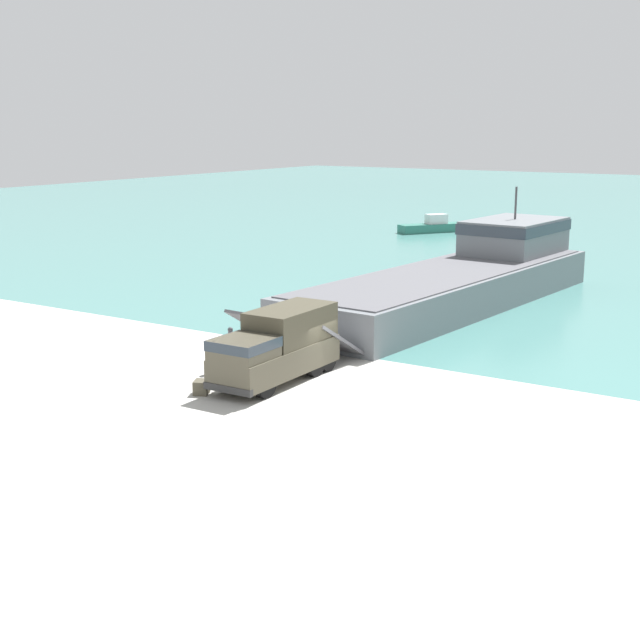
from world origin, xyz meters
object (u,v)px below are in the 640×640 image
object	(u,v)px
cargo_crate	(201,387)
mooring_bollard	(230,333)
soldier_on_ramp	(216,352)
moored_boat_a	(432,226)
landing_craft	(462,276)
military_truck	(277,346)

from	to	relation	value
cargo_crate	mooring_bollard	bearing A→B (deg)	121.12
soldier_on_ramp	mooring_bollard	world-z (taller)	soldier_on_ramp
mooring_bollard	cargo_crate	distance (m)	10.42
moored_boat_a	soldier_on_ramp	bearing A→B (deg)	139.42
soldier_on_ramp	landing_craft	bearing A→B (deg)	-13.76
landing_craft	soldier_on_ramp	distance (m)	23.02
moored_boat_a	military_truck	bearing A→B (deg)	142.58
military_truck	mooring_bollard	xyz separation A→B (m)	(-7.10, 5.42, -1.34)
landing_craft	military_truck	size ratio (longest dim) A/B	4.39
landing_craft	mooring_bollard	world-z (taller)	landing_craft
moored_boat_a	cargo_crate	world-z (taller)	moored_boat_a
soldier_on_ramp	moored_boat_a	distance (m)	60.05
mooring_bollard	military_truck	bearing A→B (deg)	-37.38
military_truck	cargo_crate	xyz separation A→B (m)	(-1.71, -3.50, -1.40)
military_truck	soldier_on_ramp	distance (m)	3.44
mooring_bollard	moored_boat_a	bearing A→B (deg)	103.39
military_truck	soldier_on_ramp	xyz separation A→B (m)	(-3.36, -0.38, -0.67)
military_truck	soldier_on_ramp	size ratio (longest dim) A/B	4.21
cargo_crate	military_truck	bearing A→B (deg)	64.00
military_truck	moored_boat_a	world-z (taller)	military_truck
landing_craft	soldier_on_ramp	bearing A→B (deg)	-93.00
moored_boat_a	mooring_bollard	size ratio (longest dim) A/B	10.59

